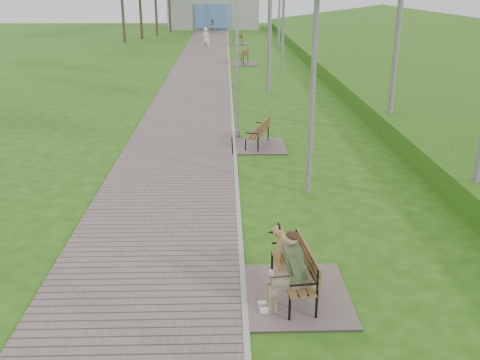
% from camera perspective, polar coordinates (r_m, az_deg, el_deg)
% --- Properties ---
extents(ground, '(120.00, 120.00, 0.00)m').
position_cam_1_polar(ground, '(13.23, -0.27, -1.73)').
color(ground, '#245210').
rests_on(ground, ground).
extents(walkway, '(3.50, 67.00, 0.04)m').
position_cam_1_polar(walkway, '(34.15, -4.14, 11.96)').
color(walkway, '#6F5E5A').
rests_on(walkway, ground).
extents(kerb, '(0.10, 67.00, 0.05)m').
position_cam_1_polar(kerb, '(34.11, -1.14, 12.01)').
color(kerb, '#999993').
rests_on(kerb, ground).
extents(embankment, '(14.00, 70.00, 1.60)m').
position_cam_1_polar(embankment, '(34.87, 19.41, 11.03)').
color(embankment, '#4C8721').
rests_on(embankment, ground).
extents(building_north, '(10.00, 5.20, 4.00)m').
position_cam_1_polar(building_north, '(63.31, -2.84, 17.64)').
color(building_north, '#9E9E99').
rests_on(building_north, ground).
extents(bench_main, '(1.83, 2.03, 1.59)m').
position_cam_1_polar(bench_main, '(8.99, 5.37, -9.99)').
color(bench_main, '#6F5E5A').
rests_on(bench_main, ground).
extents(bench_second, '(1.72, 1.91, 1.05)m').
position_cam_1_polar(bench_second, '(17.21, 1.86, 4.22)').
color(bench_second, '#6F5E5A').
rests_on(bench_second, ground).
extents(bench_third, '(1.89, 2.10, 1.16)m').
position_cam_1_polar(bench_third, '(35.35, 0.25, 12.62)').
color(bench_third, '#6F5E5A').
rests_on(bench_third, ground).
extents(bench_far, '(1.65, 1.84, 1.02)m').
position_cam_1_polar(bench_far, '(47.20, -0.27, 14.53)').
color(bench_far, '#6F5E5A').
rests_on(bench_far, ground).
extents(lamp_post_near, '(0.18, 0.18, 4.66)m').
position_cam_1_polar(lamp_post_near, '(17.81, -0.30, 11.33)').
color(lamp_post_near, '#A3A6AC').
rests_on(lamp_post_near, ground).
extents(lamp_post_second, '(0.18, 0.18, 4.57)m').
position_cam_1_polar(lamp_post_second, '(27.31, -0.27, 14.40)').
color(lamp_post_second, '#A3A6AC').
rests_on(lamp_post_second, ground).
extents(lamp_post_third, '(0.19, 0.19, 4.95)m').
position_cam_1_polar(lamp_post_third, '(45.72, -1.21, 17.02)').
color(lamp_post_third, '#A3A6AC').
rests_on(lamp_post_third, ground).
extents(lamp_post_far, '(0.18, 0.18, 4.56)m').
position_cam_1_polar(lamp_post_far, '(58.86, -1.14, 17.59)').
color(lamp_post_far, '#A3A6AC').
rests_on(lamp_post_far, ground).
extents(pedestrian_near, '(0.72, 0.56, 1.75)m').
position_cam_1_polar(pedestrian_near, '(42.19, -3.67, 14.74)').
color(pedestrian_near, silver).
rests_on(pedestrian_near, ground).
extents(pedestrian_far, '(0.76, 0.62, 1.47)m').
position_cam_1_polar(pedestrian_far, '(57.36, -3.01, 16.09)').
color(pedestrian_far, gray).
rests_on(pedestrian_far, ground).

